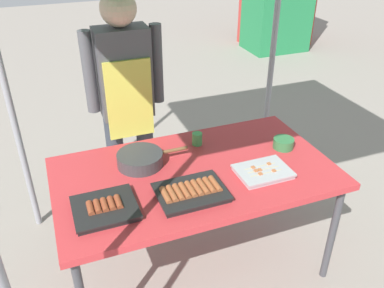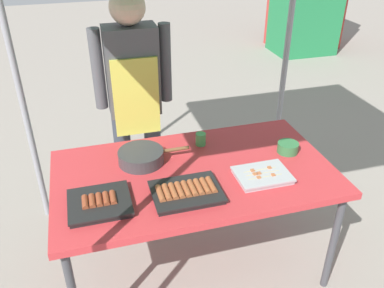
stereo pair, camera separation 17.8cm
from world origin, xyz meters
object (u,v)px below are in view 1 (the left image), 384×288
at_px(tray_grilled_sausages, 105,208).
at_px(cooking_wok, 140,159).
at_px(vendor_woman, 126,94).
at_px(condiment_bowl, 283,143).
at_px(tray_meat_skewers, 263,172).
at_px(drink_cup_near_edge, 197,139).
at_px(stall_table, 195,178).
at_px(tray_pork_links, 191,192).

height_order(tray_grilled_sausages, cooking_wok, cooking_wok).
relative_size(cooking_wok, vendor_woman, 0.26).
bearing_deg(tray_grilled_sausages, condiment_bowl, 10.44).
height_order(tray_meat_skewers, condiment_bowl, condiment_bowl).
height_order(tray_meat_skewers, drink_cup_near_edge, drink_cup_near_edge).
xyz_separation_m(tray_meat_skewers, cooking_wok, (-0.62, 0.34, 0.03)).
distance_m(cooking_wok, condiment_bowl, 0.90).
xyz_separation_m(cooking_wok, drink_cup_near_edge, (0.40, 0.10, -0.00)).
bearing_deg(stall_table, vendor_woman, 107.81).
bearing_deg(condiment_bowl, cooking_wok, 171.56).
bearing_deg(tray_meat_skewers, stall_table, 153.48).
distance_m(tray_meat_skewers, vendor_woman, 1.06).
relative_size(tray_meat_skewers, condiment_bowl, 2.34).
bearing_deg(vendor_woman, stall_table, 107.81).
bearing_deg(vendor_woman, tray_pork_links, 97.57).
relative_size(stall_table, tray_grilled_sausages, 5.09).
relative_size(condiment_bowl, drink_cup_near_edge, 1.60).
bearing_deg(tray_pork_links, tray_meat_skewers, 4.40).
distance_m(tray_grilled_sausages, vendor_woman, 0.96).
height_order(cooking_wok, vendor_woman, vendor_woman).
relative_size(cooking_wok, condiment_bowl, 3.32).
distance_m(tray_grilled_sausages, cooking_wok, 0.44).
distance_m(stall_table, tray_meat_skewers, 0.39).
xyz_separation_m(tray_pork_links, drink_cup_near_edge, (0.22, 0.48, 0.02)).
distance_m(condiment_bowl, drink_cup_near_edge, 0.54).
bearing_deg(cooking_wok, condiment_bowl, -8.44).
xyz_separation_m(stall_table, condiment_bowl, (0.61, 0.04, 0.08)).
relative_size(stall_table, drink_cup_near_edge, 19.87).
bearing_deg(drink_cup_near_edge, cooking_wok, -165.82).
bearing_deg(cooking_wok, tray_pork_links, -65.65).
xyz_separation_m(tray_meat_skewers, drink_cup_near_edge, (-0.22, 0.45, 0.02)).
bearing_deg(vendor_woman, tray_meat_skewers, 123.18).
xyz_separation_m(tray_grilled_sausages, vendor_woman, (0.33, 0.87, 0.21)).
bearing_deg(tray_meat_skewers, vendor_woman, 123.18).
xyz_separation_m(stall_table, cooking_wok, (-0.28, 0.17, 0.09)).
xyz_separation_m(tray_meat_skewers, condiment_bowl, (0.27, 0.21, 0.01)).
xyz_separation_m(condiment_bowl, drink_cup_near_edge, (-0.49, 0.23, 0.01)).
distance_m(drink_cup_near_edge, vendor_woman, 0.58).
bearing_deg(stall_table, tray_meat_skewers, -26.52).
xyz_separation_m(tray_pork_links, condiment_bowl, (0.72, 0.25, 0.01)).
height_order(tray_pork_links, condiment_bowl, condiment_bowl).
xyz_separation_m(condiment_bowl, vendor_woman, (-0.84, 0.66, 0.20)).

